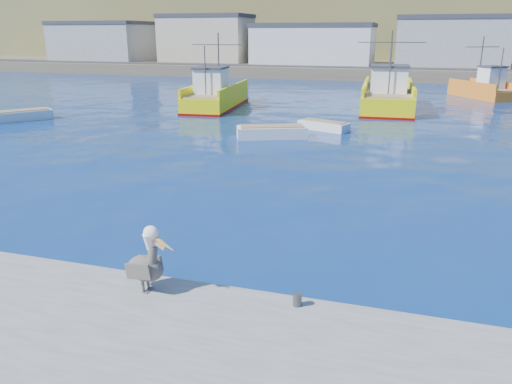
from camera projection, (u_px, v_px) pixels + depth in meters
ground at (225, 250)px, 15.32m from camera, size 260.00×260.00×0.00m
dock_bollards at (199, 284)px, 11.86m from camera, size 36.20×0.20×0.30m
far_shore at (394, 20)px, 112.02m from camera, size 200.00×81.00×24.00m
trawler_yellow_a at (215, 96)px, 43.82m from camera, size 4.77×10.74×6.41m
trawler_yellow_b at (387, 96)px, 43.04m from camera, size 5.73×12.29×6.62m
boat_orange at (484, 88)px, 50.36m from camera, size 6.28×7.77×5.96m
skiff_left at (21, 116)px, 37.70m from camera, size 3.88×4.39×0.95m
skiff_mid at (324, 126)px, 34.05m from camera, size 3.70×2.48×0.76m
skiff_extra at (272, 133)px, 31.47m from camera, size 4.62×3.05×0.95m
pelican at (147, 263)px, 11.66m from camera, size 1.37×0.64×1.69m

